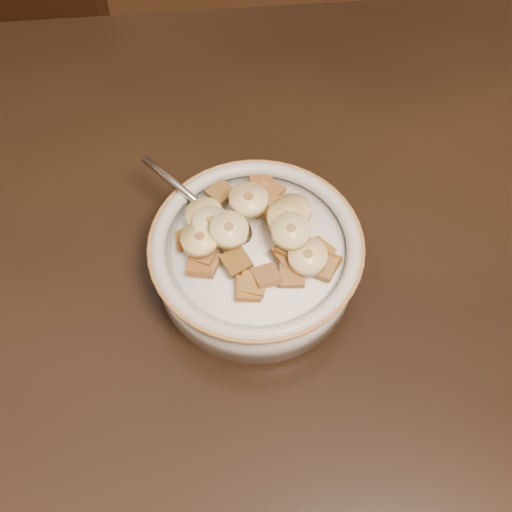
{
  "coord_description": "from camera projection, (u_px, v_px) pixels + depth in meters",
  "views": [
    {
      "loc": [
        0.2,
        -0.2,
        1.24
      ],
      "look_at": [
        0.22,
        0.09,
        0.78
      ],
      "focal_mm": 45.0,
      "sensor_mm": 36.0,
      "label": 1
    }
  ],
  "objects": [
    {
      "name": "cereal_square_4",
      "position": [
        221.0,
        193.0,
        0.55
      ],
      "size": [
        0.03,
        0.03,
        0.01
      ],
      "primitive_type": "cube",
      "rotation": [
        -0.02,
        0.03,
        0.68
      ],
      "color": "brown",
      "rests_on": "milk"
    },
    {
      "name": "spoon",
      "position": [
        231.0,
        229.0,
        0.54
      ],
      "size": [
        0.05,
        0.05,
        0.01
      ],
      "primitive_type": "ellipsoid",
      "rotation": [
        0.0,
        0.0,
        3.96
      ],
      "color": "silver",
      "rests_on": "cereal_bowl"
    },
    {
      "name": "cereal_square_21",
      "position": [
        206.0,
        263.0,
        0.51
      ],
      "size": [
        0.03,
        0.03,
        0.01
      ],
      "primitive_type": "cube",
      "rotation": [
        -0.07,
        0.06,
        2.69
      ],
      "color": "olive",
      "rests_on": "milk"
    },
    {
      "name": "cereal_square_22",
      "position": [
        270.0,
        191.0,
        0.55
      ],
      "size": [
        0.03,
        0.03,
        0.01
      ],
      "primitive_type": "cube",
      "rotation": [
        -0.06,
        0.1,
        0.85
      ],
      "color": "brown",
      "rests_on": "milk"
    },
    {
      "name": "banana_slice_4",
      "position": [
        200.0,
        239.0,
        0.51
      ],
      "size": [
        0.03,
        0.03,
        0.01
      ],
      "primitive_type": "cylinder",
      "rotation": [
        -0.12,
        0.04,
        1.47
      ],
      "color": "#DFC070",
      "rests_on": "milk"
    },
    {
      "name": "cereal_square_20",
      "position": [
        217.0,
        222.0,
        0.53
      ],
      "size": [
        0.02,
        0.02,
        0.01
      ],
      "primitive_type": "cube",
      "rotation": [
        0.11,
        0.15,
        0.04
      ],
      "color": "brown",
      "rests_on": "milk"
    },
    {
      "name": "banana_slice_3",
      "position": [
        229.0,
        230.0,
        0.51
      ],
      "size": [
        0.04,
        0.04,
        0.01
      ],
      "primitive_type": "cylinder",
      "rotation": [
        0.08,
        0.1,
        0.13
      ],
      "color": "#DBD17E",
      "rests_on": "milk"
    },
    {
      "name": "cereal_square_18",
      "position": [
        287.0,
        254.0,
        0.51
      ],
      "size": [
        0.03,
        0.03,
        0.01
      ],
      "primitive_type": "cube",
      "rotation": [
        0.24,
        0.09,
        0.57
      ],
      "color": "brown",
      "rests_on": "milk"
    },
    {
      "name": "cereal_square_2",
      "position": [
        253.0,
        284.0,
        0.5
      ],
      "size": [
        0.02,
        0.02,
        0.01
      ],
      "primitive_type": "cube",
      "rotation": [
        0.02,
        -0.01,
        2.88
      ],
      "color": "brown",
      "rests_on": "milk"
    },
    {
      "name": "cereal_square_6",
      "position": [
        248.0,
        289.0,
        0.5
      ],
      "size": [
        0.02,
        0.02,
        0.01
      ],
      "primitive_type": "cube",
      "rotation": [
        0.14,
        -0.05,
        1.51
      ],
      "color": "#945623",
      "rests_on": "milk"
    },
    {
      "name": "cereal_square_7",
      "position": [
        326.0,
        264.0,
        0.52
      ],
      "size": [
        0.03,
        0.03,
        0.01
      ],
      "primitive_type": "cube",
      "rotation": [
        -0.24,
        -0.04,
        0.96
      ],
      "color": "brown",
      "rests_on": "milk"
    },
    {
      "name": "banana_slice_7",
      "position": [
        308.0,
        257.0,
        0.5
      ],
      "size": [
        0.04,
        0.04,
        0.01
      ],
      "primitive_type": "cylinder",
      "rotation": [
        -0.03,
        -0.07,
        1.05
      ],
      "color": "beige",
      "rests_on": "milk"
    },
    {
      "name": "cereal_square_1",
      "position": [
        290.0,
        247.0,
        0.51
      ],
      "size": [
        0.03,
        0.03,
        0.01
      ],
      "primitive_type": "cube",
      "rotation": [
        0.21,
        0.07,
        1.19
      ],
      "color": "brown",
      "rests_on": "milk"
    },
    {
      "name": "cereal_square_17",
      "position": [
        275.0,
        211.0,
        0.54
      ],
      "size": [
        0.03,
        0.03,
        0.01
      ],
      "primitive_type": "cube",
      "rotation": [
        -0.01,
        -0.09,
        1.97
      ],
      "color": "#9E632D",
      "rests_on": "milk"
    },
    {
      "name": "table",
      "position": [
        0.0,
        394.0,
        0.53
      ],
      "size": [
        1.42,
        0.93,
        0.04
      ],
      "primitive_type": "cube",
      "rotation": [
        0.0,
        0.0,
        0.02
      ],
      "color": "black",
      "rests_on": "floor"
    },
    {
      "name": "cereal_square_3",
      "position": [
        261.0,
        187.0,
        0.55
      ],
      "size": [
        0.02,
        0.02,
        0.01
      ],
      "primitive_type": "cube",
      "rotation": [
        0.03,
        -0.15,
        3.14
      ],
      "color": "brown",
      "rests_on": "milk"
    },
    {
      "name": "banana_slice_5",
      "position": [
        291.0,
        231.0,
        0.5
      ],
      "size": [
        0.04,
        0.04,
        0.01
      ],
      "primitive_type": "cylinder",
      "rotation": [
        -0.08,
        -0.08,
        2.03
      ],
      "color": "#F9EE9D",
      "rests_on": "milk"
    },
    {
      "name": "banana_slice_2",
      "position": [
        248.0,
        199.0,
        0.52
      ],
      "size": [
        0.04,
        0.04,
        0.01
      ],
      "primitive_type": "cylinder",
      "rotation": [
        -0.01,
        0.06,
        1.43
      ],
      "color": "#ECD38E",
      "rests_on": "milk"
    },
    {
      "name": "cereal_square_16",
      "position": [
        320.0,
        251.0,
        0.52
      ],
      "size": [
        0.03,
        0.03,
        0.01
      ],
      "primitive_type": "cube",
      "rotation": [
        0.24,
        -0.18,
        2.42
      ],
      "color": "brown",
      "rests_on": "milk"
    },
    {
      "name": "banana_slice_6",
      "position": [
        204.0,
        215.0,
        0.53
      ],
      "size": [
        0.04,
        0.04,
        0.01
      ],
      "primitive_type": "cylinder",
      "rotation": [
        -0.08,
        0.06,
        2.41
      ],
      "color": "#E8D475",
      "rests_on": "milk"
    },
    {
      "name": "cereal_square_14",
      "position": [
        228.0,
        237.0,
        0.52
      ],
      "size": [
        0.03,
        0.03,
        0.01
      ],
      "primitive_type": "cube",
      "rotation": [
        -0.14,
        0.1,
        0.56
      ],
      "color": "brown",
      "rests_on": "milk"
    },
    {
      "name": "banana_slice_1",
      "position": [
        287.0,
        219.0,
        0.51
      ],
      "size": [
        0.03,
        0.03,
        0.01
      ],
      "primitive_type": "cylinder",
      "rotation": [
        -0.05,
        -0.05,
        1.5
      ],
      "color": "#FFE682",
      "rests_on": "milk"
    },
    {
      "name": "cereal_square_8",
      "position": [
        200.0,
        265.0,
        0.51
      ],
      "size": [
        0.02,
        0.02,
        0.01
      ],
      "primitive_type": "cube",
      "rotation": [
        0.18,
        0.0,
        2.98
      ],
      "color": "brown",
      "rests_on": "milk"
    },
    {
      "name": "cereal_square_13",
      "position": [
        188.0,
        239.0,
        0.53
      ],
      "size": [
        0.02,
        0.02,
        0.01
      ],
      "primitive_type": "cube",
      "rotation": [
        -0.12,
        0.17,
        1.65
      ],
      "color": "brown",
      "rests_on": "milk"
    },
    {
      "name": "cereal_square_19",
      "position": [
        294.0,
        216.0,
        0.53
      ],
      "size": [
        0.03,
        0.03,
        0.01
      ],
      "primitive_type": "cube",
      "rotation": [
        -0.23,
        0.02,
        0.83
      ],
      "color": "brown",
      "rests_on": "milk"
    },
    {
      "name": "cereal_square_5",
      "position": [
        203.0,
        248.0,
        0.52
      ],
      "size": [
        0.03,
        0.03,
        0.01
      ],
      "primitive_type": "cube",
      "rotation": [
        0.02,
        -0.12,
        2.35
      ],
      "color": "brown",
      "rests_on": "milk"
    },
    {
      "name": "cereal_square_15",
      "position": [
        236.0,
        261.0,
        0.51
      ],
      "size": [
        0.03,
        0.03,
        0.01
      ],
      "primitive_type": "cube",
      "rotation": [
        -0.13,
        -0.13,
        2.04
      ],
      "color": "brown",
      "rests_on": "milk"
    },
    {
      "name": "milk",
      "position": [
        256.0,
        249.0,
        0.53
      ],
      "size": [
        0.14,
        0.14,
        0.0
      ],
      "primitive_type": "cylinder",
      "color": "white",
      "rests_on": "cereal_bowl"
    },
    {
      "name": "cereal_square_10",
      "position": [
        266.0,
        276.0,
        0.5
      ],
      "size": [
        0.02,
        0.03,
        0.01
      ],
      "primitive_type": "cube",
      "rotation": [
        -0.25,
        0.08,
        0.29
      ],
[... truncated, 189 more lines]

